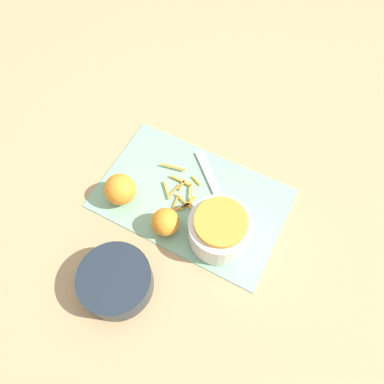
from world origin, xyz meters
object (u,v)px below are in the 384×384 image
Objects in this scene: knife at (223,204)px; orange_left at (120,189)px; orange_right at (166,222)px; bowl_speckled at (220,229)px; bowl_dark at (116,281)px.

orange_left reaches higher than knife.
orange_left is 0.14m from orange_right.
bowl_speckled is 0.13m from orange_right.
knife is at bearing -113.00° from bowl_dark.
bowl_speckled reaches higher than knife.
bowl_dark reaches higher than knife.
bowl_dark is 0.22m from orange_left.
orange_left is at bearing -8.76° from orange_right.
orange_left is (0.26, 0.02, -0.01)m from bowl_speckled.
orange_right is at bearing -99.30° from bowl_dark.
bowl_dark is at bearing 80.70° from orange_right.
orange_left is 1.16× the size of orange_right.
bowl_speckled reaches higher than orange_right.
bowl_dark is 0.17m from orange_right.
orange_left reaches higher than bowl_dark.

